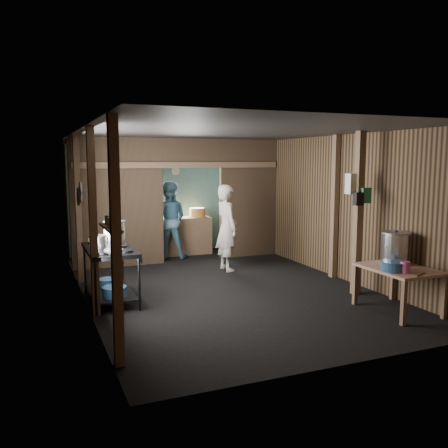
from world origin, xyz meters
name	(u,v)px	position (x,y,z in m)	size (l,w,h in m)	color
floor	(220,286)	(0.00, 0.00, 0.00)	(4.50, 7.00, 0.00)	black
ceiling	(219,133)	(0.00, 0.00, 2.60)	(4.50, 7.00, 0.00)	#474542
wall_back	(164,196)	(0.00, 3.50, 1.30)	(4.50, 0.00, 2.60)	brown
wall_front	(347,244)	(0.00, -3.50, 1.30)	(4.50, 0.00, 2.60)	brown
wall_left	(82,217)	(-2.25, 0.00, 1.30)	(0.00, 7.00, 2.60)	brown
wall_right	(331,206)	(2.25, 0.00, 1.30)	(0.00, 7.00, 2.60)	brown
partition_left	(118,203)	(-1.32, 2.20, 1.30)	(1.85, 0.10, 2.60)	#463725
partition_right	(248,199)	(1.57, 2.20, 1.30)	(1.35, 0.10, 2.60)	#463725
partition_header	(192,153)	(0.25, 2.20, 2.30)	(1.30, 0.10, 0.60)	#463725
turquoise_panel	(165,199)	(0.00, 3.44, 1.25)	(4.40, 0.06, 2.50)	#619F98
back_counter	(184,236)	(0.30, 2.95, 0.42)	(1.20, 0.50, 0.85)	brown
wall_clock	(175,171)	(0.25, 3.40, 1.90)	(0.20, 0.20, 0.03)	silver
post_left_a	(116,244)	(-2.18, -2.60, 1.30)	(0.10, 0.12, 2.60)	brown
post_left_b	(93,223)	(-2.18, -0.80, 1.30)	(0.10, 0.12, 2.60)	brown
post_left_c	(78,209)	(-2.18, 1.20, 1.30)	(0.10, 0.12, 2.60)	brown
post_right	(334,207)	(2.18, -0.20, 1.30)	(0.10, 0.12, 2.60)	brown
post_free	(358,214)	(1.85, -1.30, 1.30)	(0.12, 0.12, 2.60)	brown
cross_beam	(181,165)	(0.00, 2.15, 2.05)	(4.40, 0.12, 0.12)	brown
pan_lid_big	(81,192)	(-2.21, 0.40, 1.65)	(0.34, 0.34, 0.03)	gray
pan_lid_small	(78,197)	(-2.21, 0.80, 1.55)	(0.30, 0.30, 0.03)	black
wall_shelf	(111,228)	(-2.15, -2.10, 1.40)	(0.14, 0.80, 0.03)	brown
jar_white	(114,225)	(-2.15, -2.35, 1.47)	(0.07, 0.07, 0.10)	silver
jar_yellow	(110,222)	(-2.15, -2.10, 1.47)	(0.08, 0.08, 0.10)	#C17633
jar_green	(107,220)	(-2.15, -1.88, 1.47)	(0.06, 0.06, 0.10)	#206F3D
bag_white	(353,184)	(1.80, -1.22, 1.78)	(0.22, 0.15, 0.32)	silver
bag_green	(365,195)	(1.92, -1.36, 1.60)	(0.16, 0.12, 0.24)	#206F3D
bag_black	(358,199)	(1.78, -1.38, 1.55)	(0.14, 0.10, 0.20)	black
gas_range	(110,275)	(-1.88, -0.21, 0.42)	(0.72, 1.41, 0.83)	black
prep_table	(398,290)	(1.83, -2.27, 0.32)	(0.79, 1.08, 0.64)	tan
stove_pot_large	(115,232)	(-1.71, 0.33, 0.99)	(0.36, 0.36, 0.36)	silver
stove_pot_med	(98,243)	(-2.05, -0.20, 0.92)	(0.25, 0.25, 0.22)	silver
stove_saucepan	(94,240)	(-2.05, 0.25, 0.89)	(0.17, 0.17, 0.11)	silver
frying_pan	(114,251)	(-1.88, -0.60, 0.85)	(0.28, 0.50, 0.07)	gray
blue_tub_front	(115,292)	(-1.88, -0.55, 0.24)	(0.37, 0.37, 0.15)	navy
blue_tub_back	(108,283)	(-1.88, 0.08, 0.22)	(0.31, 0.31, 0.12)	navy
stock_pot	(395,249)	(1.97, -2.04, 0.86)	(0.42, 0.42, 0.49)	silver
wash_basin	(394,266)	(1.62, -2.40, 0.71)	(0.36, 0.36, 0.13)	navy
pink_bucket	(405,267)	(1.67, -2.57, 0.72)	(0.13, 0.13, 0.16)	#B5437E
knife	(421,275)	(1.78, -2.73, 0.64)	(0.30, 0.04, 0.01)	silver
yellow_tub	(197,212)	(0.63, 2.95, 0.95)	(0.37, 0.37, 0.20)	#C17633
red_cup	(166,215)	(-0.11, 2.95, 0.92)	(0.12, 0.12, 0.14)	red
cook	(227,228)	(0.58, 1.06, 0.84)	(0.61, 0.40, 1.68)	beige
worker_back	(169,220)	(-0.15, 2.64, 0.85)	(0.82, 0.64, 1.70)	teal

